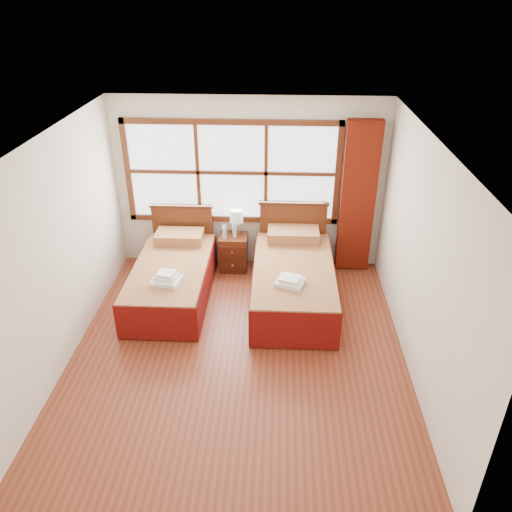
{
  "coord_description": "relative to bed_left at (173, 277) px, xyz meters",
  "views": [
    {
      "loc": [
        0.45,
        -4.74,
        3.97
      ],
      "look_at": [
        0.18,
        0.7,
        0.95
      ],
      "focal_mm": 35.0,
      "sensor_mm": 36.0,
      "label": 1
    }
  ],
  "objects": [
    {
      "name": "bed_right",
      "position": [
        1.7,
        -0.0,
        0.02
      ],
      "size": [
        1.11,
        2.15,
        1.08
      ],
      "color": "#3F1C0D",
      "rests_on": "floor"
    },
    {
      "name": "bottle_far",
      "position": [
        0.82,
        0.77,
        0.37
      ],
      "size": [
        0.06,
        0.06,
        0.23
      ],
      "color": "silver",
      "rests_on": "nightstand"
    },
    {
      "name": "towels_left",
      "position": [
        0.05,
        -0.51,
        0.29
      ],
      "size": [
        0.4,
        0.37,
        0.15
      ],
      "rotation": [
        0.0,
        0.0,
        -0.19
      ],
      "color": "white",
      "rests_on": "bed_left"
    },
    {
      "name": "curtain",
      "position": [
        2.62,
        0.91,
        0.87
      ],
      "size": [
        0.5,
        0.16,
        2.3
      ],
      "primitive_type": "cube",
      "color": "#67170A",
      "rests_on": "wall_back"
    },
    {
      "name": "ceiling",
      "position": [
        1.02,
        -1.2,
        2.3
      ],
      "size": [
        4.5,
        4.5,
        0.0
      ],
      "primitive_type": "plane",
      "rotation": [
        3.14,
        0.0,
        0.0
      ],
      "color": "white",
      "rests_on": "wall_back"
    },
    {
      "name": "wall_back",
      "position": [
        1.02,
        1.05,
        1.0
      ],
      "size": [
        4.0,
        0.0,
        4.0
      ],
      "primitive_type": "plane",
      "rotation": [
        1.57,
        0.0,
        0.0
      ],
      "color": "silver",
      "rests_on": "floor"
    },
    {
      "name": "bed_left",
      "position": [
        0.0,
        0.0,
        0.0
      ],
      "size": [
        1.03,
        2.05,
        1.0
      ],
      "color": "#3F1C0D",
      "rests_on": "floor"
    },
    {
      "name": "floor",
      "position": [
        1.02,
        -1.2,
        -0.3
      ],
      "size": [
        4.5,
        4.5,
        0.0
      ],
      "primitive_type": "plane",
      "color": "brown",
      "rests_on": "ground"
    },
    {
      "name": "nightstand",
      "position": [
        0.79,
        0.8,
        -0.02
      ],
      "size": [
        0.42,
        0.42,
        0.56
      ],
      "color": "#522512",
      "rests_on": "floor"
    },
    {
      "name": "lamp",
      "position": [
        0.84,
        0.9,
        0.53
      ],
      "size": [
        0.2,
        0.2,
        0.39
      ],
      "color": "#B37D39",
      "rests_on": "nightstand"
    },
    {
      "name": "wall_right",
      "position": [
        3.02,
        -1.2,
        1.0
      ],
      "size": [
        0.0,
        4.5,
        4.5
      ],
      "primitive_type": "plane",
      "rotation": [
        1.57,
        0.0,
        -1.57
      ],
      "color": "silver",
      "rests_on": "floor"
    },
    {
      "name": "wall_left",
      "position": [
        -0.98,
        -1.2,
        1.0
      ],
      "size": [
        0.0,
        4.5,
        4.5
      ],
      "primitive_type": "plane",
      "rotation": [
        1.57,
        0.0,
        1.57
      ],
      "color": "silver",
      "rests_on": "floor"
    },
    {
      "name": "bottle_near",
      "position": [
        0.67,
        0.72,
        0.36
      ],
      "size": [
        0.06,
        0.06,
        0.23
      ],
      "color": "silver",
      "rests_on": "nightstand"
    },
    {
      "name": "window",
      "position": [
        0.77,
        1.01,
        1.2
      ],
      "size": [
        3.16,
        0.06,
        1.56
      ],
      "color": "white",
      "rests_on": "wall_back"
    },
    {
      "name": "towels_right",
      "position": [
        1.64,
        -0.54,
        0.32
      ],
      "size": [
        0.41,
        0.39,
        0.1
      ],
      "rotation": [
        0.0,
        0.0,
        -0.33
      ],
      "color": "white",
      "rests_on": "bed_right"
    }
  ]
}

